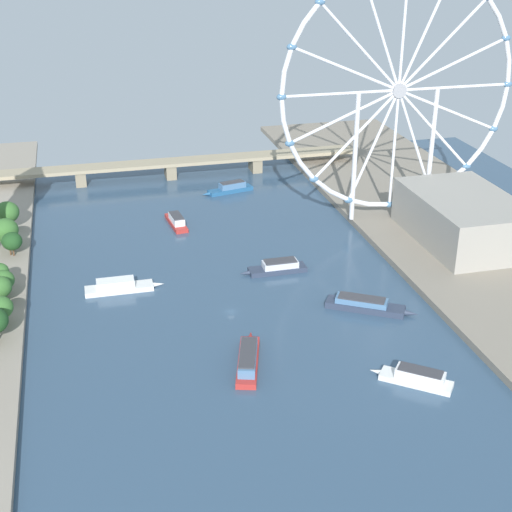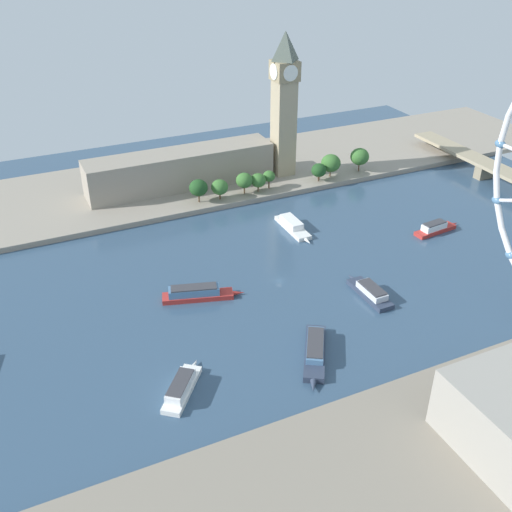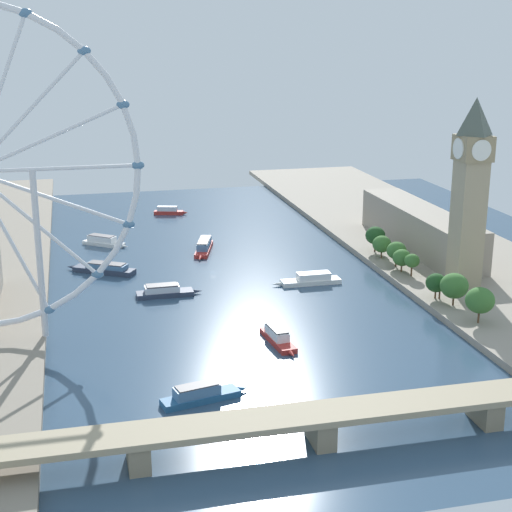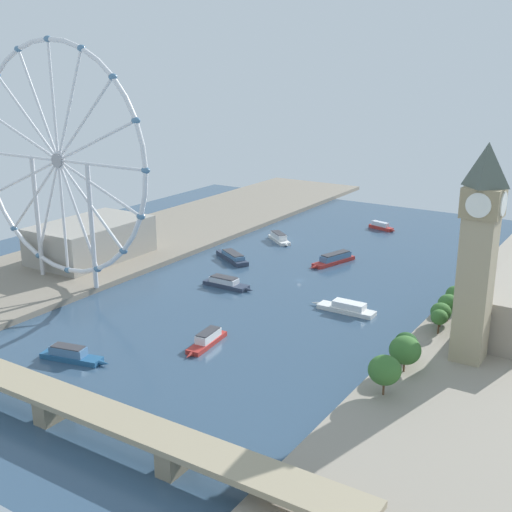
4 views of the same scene
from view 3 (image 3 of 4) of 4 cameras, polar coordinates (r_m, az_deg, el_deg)
ground_plane at (r=386.71m, az=-3.17°, el=-1.18°), size 418.00×418.00×0.00m
riverbank_left at (r=425.31m, az=13.48°, el=0.22°), size 90.00×520.00×3.00m
clock_tower at (r=358.76m, az=15.39°, el=4.65°), size 14.85×14.85×84.83m
parliament_block at (r=424.71m, az=11.92°, el=2.00°), size 22.00×111.26×21.33m
tree_row_embankment at (r=363.51m, az=12.07°, el=-0.81°), size 13.82×118.15×14.75m
river_bridge at (r=230.06m, az=4.78°, el=-11.72°), size 230.00×14.04×10.20m
tour_boat_0 at (r=300.14m, az=1.62°, el=-5.95°), size 8.80×28.92×5.85m
tour_boat_1 at (r=368.87m, az=4.04°, el=-1.72°), size 33.20×7.66×5.36m
tour_boat_2 at (r=256.07m, az=-4.09°, el=-10.07°), size 30.73×12.21×5.96m
tour_boat_3 at (r=353.59m, az=-6.71°, el=-2.58°), size 29.90×7.74×5.47m
tour_boat_4 at (r=422.90m, az=-3.84°, el=0.71°), size 15.32×35.61×6.16m
tour_boat_5 at (r=509.68m, az=-6.40°, el=3.29°), size 22.08×9.68×5.33m
tour_boat_6 at (r=391.54m, az=-11.07°, el=-0.91°), size 33.96×23.43×5.31m
tour_boat_7 at (r=441.58m, az=-11.11°, el=1.08°), size 24.96×21.03×5.68m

